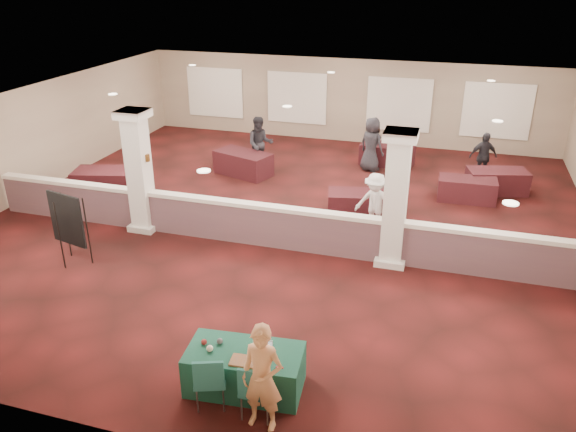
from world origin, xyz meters
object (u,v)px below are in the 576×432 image
(far_table_back_left, at_px, (243,163))
(attendee_c, at_px, (483,157))
(woman, at_px, (262,378))
(far_table_front_center, at_px, (359,204))
(attendee_a, at_px, (260,144))
(far_table_front_left, at_px, (109,183))
(conf_chair_main, at_px, (256,387))
(far_table_back_center, at_px, (387,155))
(attendee_d, at_px, (371,144))
(easel_board, at_px, (67,220))
(far_table_back_right, at_px, (497,181))
(attendee_b, at_px, (375,204))
(far_table_front_right, at_px, (467,189))
(conf_chair_side, at_px, (210,378))
(near_table, at_px, (245,369))

(far_table_back_left, relative_size, attendee_c, 1.18)
(woman, height_order, far_table_front_center, woman)
(attendee_a, bearing_deg, far_table_front_left, -160.05)
(conf_chair_main, relative_size, far_table_back_center, 0.56)
(woman, xyz_separation_m, attendee_a, (-3.87, 10.95, 0.03))
(conf_chair_main, xyz_separation_m, far_table_front_left, (-7.39, 7.39, -0.19))
(far_table_back_center, distance_m, attendee_d, 1.02)
(conf_chair_main, xyz_separation_m, far_table_back_center, (0.32, 12.63, -0.23))
(easel_board, xyz_separation_m, far_table_back_left, (1.64, 6.88, -0.73))
(far_table_back_right, distance_m, attendee_b, 5.08)
(conf_chair_main, bearing_deg, far_table_back_left, 110.57)
(far_table_front_center, xyz_separation_m, far_table_back_left, (-4.30, 2.25, 0.03))
(far_table_front_center, relative_size, far_table_front_right, 1.04)
(far_table_front_left, bearing_deg, attendee_b, -2.12)
(easel_board, relative_size, attendee_d, 0.96)
(woman, relative_size, far_table_front_center, 1.03)
(far_table_front_center, bearing_deg, far_table_back_center, 87.97)
(conf_chair_main, height_order, far_table_front_left, conf_chair_main)
(easel_board, relative_size, far_table_back_center, 0.99)
(attendee_b, relative_size, attendee_d, 0.90)
(conf_chair_side, distance_m, attendee_b, 7.24)
(far_table_front_center, bearing_deg, far_table_front_right, 35.63)
(conf_chair_main, bearing_deg, attendee_c, 72.62)
(near_table, bearing_deg, woman, -57.05)
(conf_chair_main, height_order, far_table_front_center, conf_chair_main)
(near_table, relative_size, far_table_back_right, 1.07)
(conf_chair_side, relative_size, far_table_front_right, 0.59)
(near_table, height_order, conf_chair_main, conf_chair_main)
(easel_board, distance_m, attendee_b, 7.47)
(near_table, xyz_separation_m, conf_chair_main, (0.42, -0.59, 0.23))
(woman, relative_size, attendee_c, 1.12)
(far_table_front_left, height_order, far_table_back_left, far_table_front_left)
(conf_chair_side, bearing_deg, far_table_back_center, 65.27)
(far_table_front_right, bearing_deg, easel_board, -142.80)
(attendee_d, bearing_deg, far_table_front_center, 123.72)
(attendee_c, bearing_deg, far_table_back_center, 145.34)
(woman, bearing_deg, conf_chair_side, 175.36)
(conf_chair_side, relative_size, attendee_a, 0.53)
(woman, relative_size, attendee_d, 0.98)
(far_table_back_center, xyz_separation_m, far_table_back_right, (3.57, -1.61, -0.00))
(far_table_front_right, xyz_separation_m, attendee_d, (-3.16, 1.82, 0.58))
(attendee_c, bearing_deg, attendee_a, 166.05)
(woman, distance_m, far_table_front_center, 8.17)
(conf_chair_side, bearing_deg, easel_board, 126.03)
(far_table_back_left, bearing_deg, attendee_b, -33.41)
(attendee_c, bearing_deg, far_table_front_center, -152.79)
(far_table_front_left, distance_m, far_table_back_left, 4.35)
(conf_chair_main, xyz_separation_m, conf_chair_side, (-0.77, 0.01, -0.01))
(near_table, height_order, attendee_a, attendee_a)
(conf_chair_main, xyz_separation_m, attendee_d, (-0.15, 11.92, 0.32))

